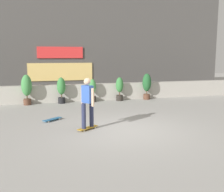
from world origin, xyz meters
The scene contains 10 objects.
ground_plane centered at (0.00, 0.00, 0.00)m, with size 48.00×48.00×0.00m, color #9E9B96.
planter_wall centered at (0.00, 6.00, 0.45)m, with size 18.00×0.40×0.90m, color #B2ADA3.
building_backdrop centered at (0.00, 10.00, 3.25)m, with size 20.00×2.08×6.50m.
potted_plant_0 centered at (-3.21, 5.55, 0.87)m, with size 0.51×0.51×1.49m.
potted_plant_1 centered at (-1.54, 5.55, 0.74)m, with size 0.43×0.43×1.32m.
potted_plant_2 centered at (0.07, 5.55, 0.63)m, with size 0.37×0.37×1.20m.
potted_plant_3 centered at (1.55, 5.55, 0.69)m, with size 0.40×0.40×1.26m.
potted_plant_4 centered at (3.12, 5.55, 0.83)m, with size 0.48×0.48×1.44m.
skater_by_wall_left centered at (-1.15, 0.33, 0.94)m, with size 0.77×0.62×1.70m.
skateboard_near_camera centered at (-2.20, 1.87, 0.06)m, with size 0.75×0.66×0.08m.
Camera 1 is at (-2.65, -8.04, 2.39)m, focal length 42.83 mm.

